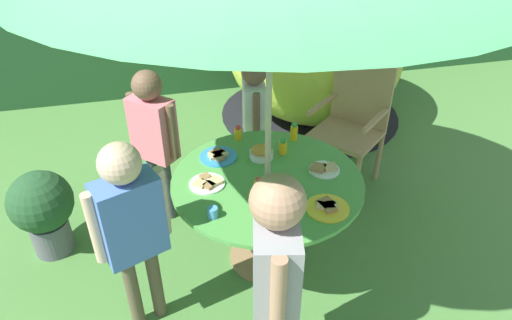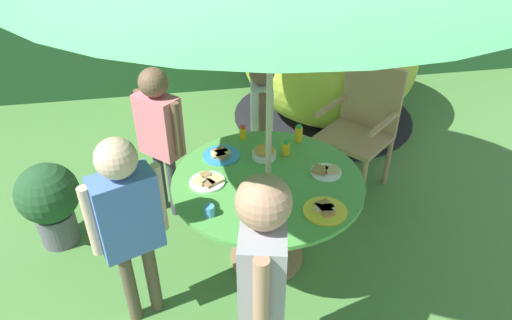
% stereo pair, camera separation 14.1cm
% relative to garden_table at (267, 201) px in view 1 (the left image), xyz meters
% --- Properties ---
extents(ground_plane, '(10.00, 10.00, 0.02)m').
position_rel_garden_table_xyz_m(ground_plane, '(0.00, 0.00, -0.51)').
color(ground_plane, '#477A38').
extents(garden_table, '(1.21, 1.21, 0.68)m').
position_rel_garden_table_xyz_m(garden_table, '(0.00, 0.00, 0.00)').
color(garden_table, '#93704C').
rests_on(garden_table, ground_plane).
extents(wooden_chair, '(0.69, 0.69, 1.04)m').
position_rel_garden_table_xyz_m(wooden_chair, '(0.93, 0.79, 0.08)').
color(wooden_chair, tan).
rests_on(wooden_chair, ground_plane).
extents(dome_tent, '(2.27, 2.27, 1.39)m').
position_rel_garden_table_xyz_m(dome_tent, '(1.02, 2.00, 0.19)').
color(dome_tent, '#B2C63F').
rests_on(dome_tent, ground_plane).
extents(potted_plant, '(0.43, 0.43, 0.65)m').
position_rel_garden_table_xyz_m(potted_plant, '(-1.46, 0.44, -0.13)').
color(potted_plant, '#595960').
rests_on(potted_plant, ground_plane).
extents(child_in_white_shirt, '(0.20, 0.39, 1.14)m').
position_rel_garden_table_xyz_m(child_in_white_shirt, '(0.11, 0.84, 0.23)').
color(child_in_white_shirt, brown).
rests_on(child_in_white_shirt, ground_plane).
extents(child_in_pink_shirt, '(0.34, 0.34, 1.20)m').
position_rel_garden_table_xyz_m(child_in_pink_shirt, '(-0.66, 0.65, 0.27)').
color(child_in_pink_shirt, '#3F3F47').
rests_on(child_in_pink_shirt, ground_plane).
extents(child_in_blue_shirt, '(0.40, 0.29, 1.25)m').
position_rel_garden_table_xyz_m(child_in_blue_shirt, '(-0.82, -0.32, 0.30)').
color(child_in_blue_shirt, brown).
rests_on(child_in_blue_shirt, ground_plane).
extents(child_in_grey_shirt, '(0.27, 0.45, 1.35)m').
position_rel_garden_table_xyz_m(child_in_grey_shirt, '(-0.20, -0.89, 0.36)').
color(child_in_grey_shirt, brown).
rests_on(child_in_grey_shirt, ground_plane).
extents(snack_bowl, '(0.16, 0.16, 0.08)m').
position_rel_garden_table_xyz_m(snack_bowl, '(0.02, 0.25, 0.22)').
color(snack_bowl, white).
rests_on(snack_bowl, garden_table).
extents(plate_near_right, '(0.20, 0.20, 0.03)m').
position_rel_garden_table_xyz_m(plate_near_right, '(0.37, 0.00, 0.19)').
color(plate_near_right, white).
rests_on(plate_near_right, garden_table).
extents(plate_back_edge, '(0.21, 0.21, 0.03)m').
position_rel_garden_table_xyz_m(plate_back_edge, '(-0.05, -0.32, 0.19)').
color(plate_back_edge, yellow).
rests_on(plate_back_edge, garden_table).
extents(plate_far_left, '(0.22, 0.22, 0.03)m').
position_rel_garden_table_xyz_m(plate_far_left, '(-0.37, 0.03, 0.19)').
color(plate_far_left, white).
rests_on(plate_far_left, garden_table).
extents(plate_near_left, '(0.25, 0.25, 0.03)m').
position_rel_garden_table_xyz_m(plate_near_left, '(0.26, -0.36, 0.19)').
color(plate_near_left, yellow).
rests_on(plate_near_left, garden_table).
extents(plate_center_front, '(0.25, 0.25, 0.03)m').
position_rel_garden_table_xyz_m(plate_center_front, '(-0.26, 0.31, 0.19)').
color(plate_center_front, '#338CD8').
rests_on(plate_center_front, garden_table).
extents(juice_bottle_far_right, '(0.05, 0.05, 0.11)m').
position_rel_garden_table_xyz_m(juice_bottle_far_right, '(0.17, 0.26, 0.23)').
color(juice_bottle_far_right, yellow).
rests_on(juice_bottle_far_right, garden_table).
extents(juice_bottle_center_back, '(0.05, 0.05, 0.10)m').
position_rel_garden_table_xyz_m(juice_bottle_center_back, '(-0.08, 0.52, 0.23)').
color(juice_bottle_center_back, yellow).
rests_on(juice_bottle_center_back, garden_table).
extents(juice_bottle_mid_left, '(0.05, 0.05, 0.13)m').
position_rel_garden_table_xyz_m(juice_bottle_mid_left, '(0.30, 0.41, 0.24)').
color(juice_bottle_mid_left, yellow).
rests_on(juice_bottle_mid_left, garden_table).
extents(juice_bottle_mid_right, '(0.05, 0.05, 0.12)m').
position_rel_garden_table_xyz_m(juice_bottle_mid_right, '(-0.09, -0.14, 0.24)').
color(juice_bottle_mid_right, yellow).
rests_on(juice_bottle_mid_right, garden_table).
extents(cup_near, '(0.06, 0.06, 0.06)m').
position_rel_garden_table_xyz_m(cup_near, '(-0.39, -0.28, 0.21)').
color(cup_near, '#4C99D8').
rests_on(cup_near, garden_table).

